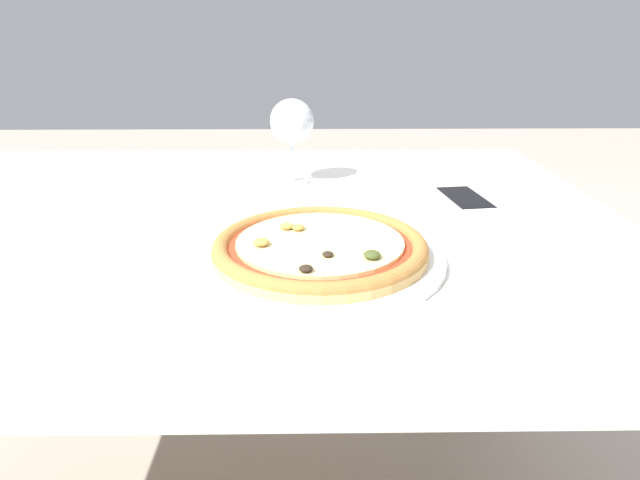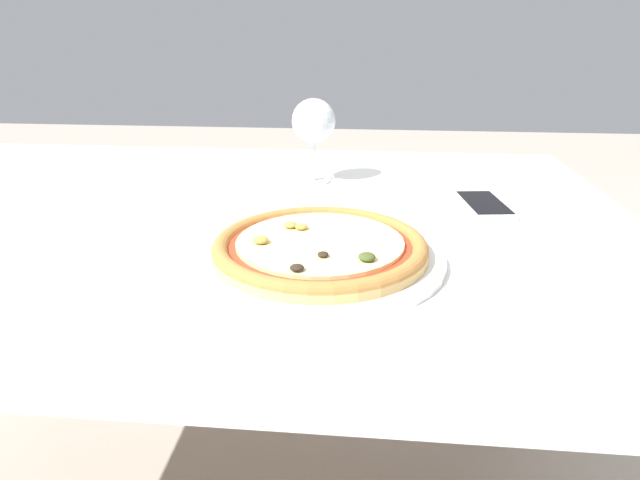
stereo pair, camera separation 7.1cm
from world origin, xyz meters
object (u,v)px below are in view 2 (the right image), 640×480
object	(u,v)px
pizza_plate	(320,249)
wine_glass_far_left	(314,123)
dining_table	(205,255)
cell_phone	(484,205)

from	to	relation	value
pizza_plate	wine_glass_far_left	xyz separation A→B (m)	(-0.05, 0.39, 0.10)
dining_table	wine_glass_far_left	size ratio (longest dim) A/B	8.75
wine_glass_far_left	dining_table	bearing A→B (deg)	-129.44
wine_glass_far_left	cell_phone	world-z (taller)	wine_glass_far_left
dining_table	cell_phone	world-z (taller)	cell_phone
dining_table	wine_glass_far_left	xyz separation A→B (m)	(0.17, 0.21, 0.20)
dining_table	cell_phone	size ratio (longest dim) A/B	9.57
wine_glass_far_left	cell_phone	xyz separation A→B (m)	(0.31, -0.14, -0.11)
dining_table	wine_glass_far_left	world-z (taller)	wine_glass_far_left
pizza_plate	cell_phone	distance (m)	0.36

